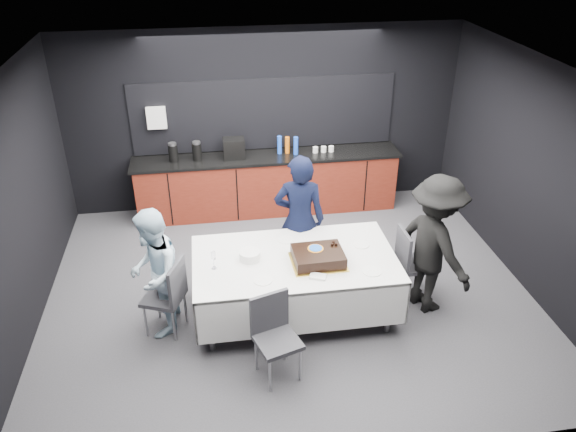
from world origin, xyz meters
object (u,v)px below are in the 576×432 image
at_px(champagne_flute, 213,256).
at_px(chair_right, 411,259).
at_px(chair_left, 169,292).
at_px(party_table, 295,268).
at_px(plate_stack, 250,255).
at_px(chair_near, 274,331).
at_px(cake_assembly, 318,257).
at_px(person_center, 299,220).
at_px(person_right, 434,245).
at_px(person_left, 154,273).

height_order(champagne_flute, chair_right, champagne_flute).
bearing_deg(chair_left, chair_right, 4.60).
bearing_deg(chair_left, party_table, 4.17).
distance_m(plate_stack, chair_near, 1.03).
relative_size(cake_assembly, plate_stack, 2.53).
relative_size(champagne_flute, person_center, 0.13).
bearing_deg(person_center, person_right, 161.39).
height_order(plate_stack, chair_near, chair_near).
bearing_deg(chair_near, champagne_flute, 123.35).
xyz_separation_m(champagne_flute, person_right, (2.54, -0.03, -0.07)).
relative_size(chair_near, person_center, 0.53).
bearing_deg(chair_left, person_center, 26.56).
bearing_deg(cake_assembly, person_center, 94.89).
bearing_deg(cake_assembly, chair_right, 11.98).
relative_size(cake_assembly, champagne_flute, 2.74).
xyz_separation_m(champagne_flute, person_left, (-0.65, 0.03, -0.18)).
xyz_separation_m(plate_stack, champagne_flute, (-0.41, -0.13, 0.11)).
distance_m(cake_assembly, plate_stack, 0.78).
height_order(plate_stack, person_left, person_left).
height_order(chair_near, person_center, person_center).
relative_size(chair_right, person_center, 0.53).
bearing_deg(plate_stack, chair_left, -170.12).
relative_size(party_table, cake_assembly, 3.79).
height_order(champagne_flute, chair_near, champagne_flute).
bearing_deg(plate_stack, person_center, 43.27).
height_order(cake_assembly, plate_stack, cake_assembly).
distance_m(chair_right, chair_near, 2.09).
xyz_separation_m(cake_assembly, person_right, (1.37, 0.03, 0.01)).
xyz_separation_m(plate_stack, person_left, (-1.07, -0.10, -0.07)).
bearing_deg(plate_stack, champagne_flute, -162.99).
distance_m(champagne_flute, chair_right, 2.41).
xyz_separation_m(plate_stack, person_center, (0.68, 0.64, 0.04)).
bearing_deg(person_left, person_right, 94.22).
xyz_separation_m(party_table, person_center, (0.17, 0.70, 0.23)).
relative_size(champagne_flute, person_left, 0.15).
height_order(cake_assembly, person_left, person_left).
relative_size(champagne_flute, chair_near, 0.24).
xyz_separation_m(cake_assembly, chair_near, (-0.61, -0.79, -0.32)).
height_order(chair_left, person_right, person_right).
relative_size(chair_left, chair_near, 1.00).
bearing_deg(party_table, chair_right, 5.01).
bearing_deg(person_left, cake_assembly, 92.59).
relative_size(party_table, chair_left, 2.51).
bearing_deg(person_center, chair_left, 36.98).
bearing_deg(person_center, plate_stack, 53.69).
xyz_separation_m(chair_left, person_left, (-0.14, 0.06, 0.23)).
xyz_separation_m(party_table, person_left, (-1.57, -0.04, 0.12)).
distance_m(plate_stack, chair_left, 0.98).
height_order(cake_assembly, chair_left, cake_assembly).
bearing_deg(champagne_flute, chair_left, -176.08).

